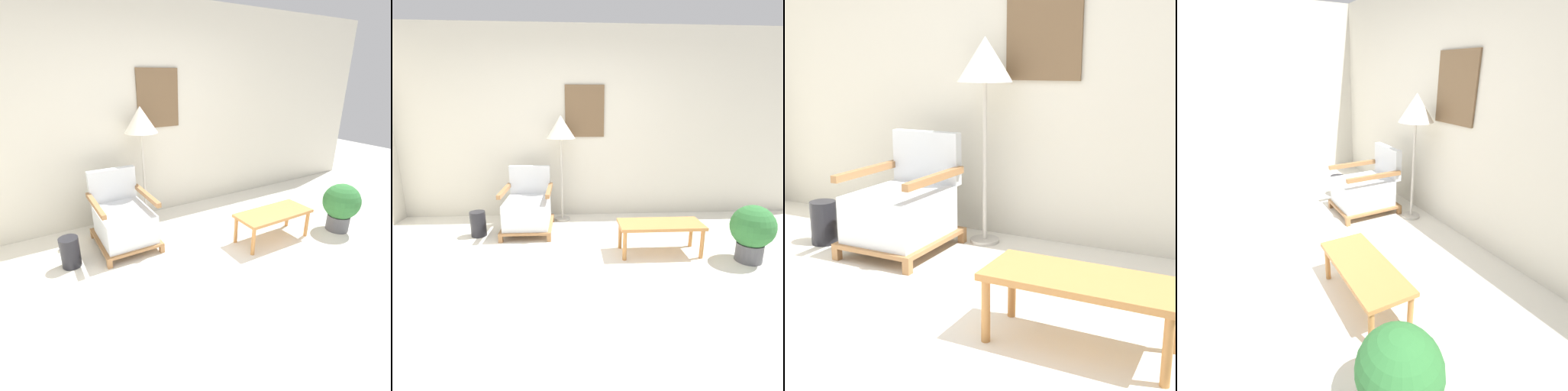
{
  "view_description": "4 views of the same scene",
  "coord_description": "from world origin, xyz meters",
  "views": [
    {
      "loc": [
        -1.47,
        -1.58,
        1.83
      ],
      "look_at": [
        0.17,
        1.2,
        0.55
      ],
      "focal_mm": 28.0,
      "sensor_mm": 36.0,
      "label": 1
    },
    {
      "loc": [
        -0.04,
        -2.36,
        1.48
      ],
      "look_at": [
        0.17,
        1.2,
        0.55
      ],
      "focal_mm": 28.0,
      "sensor_mm": 36.0,
      "label": 2
    },
    {
      "loc": [
        1.59,
        -1.57,
        1.3
      ],
      "look_at": [
        0.17,
        1.2,
        0.55
      ],
      "focal_mm": 50.0,
      "sensor_mm": 36.0,
      "label": 3
    },
    {
      "loc": [
        2.68,
        -0.11,
        1.73
      ],
      "look_at": [
        0.17,
        1.2,
        0.55
      ],
      "focal_mm": 28.0,
      "sensor_mm": 36.0,
      "label": 4
    }
  ],
  "objects": [
    {
      "name": "armchair",
      "position": [
        -0.6,
        1.5,
        0.3
      ],
      "size": [
        0.63,
        0.77,
        0.82
      ],
      "color": "olive",
      "rests_on": "ground_plane"
    },
    {
      "name": "ground_plane",
      "position": [
        0.0,
        0.0,
        0.0
      ],
      "size": [
        14.0,
        14.0,
        0.0
      ],
      "primitive_type": "plane",
      "color": "silver"
    },
    {
      "name": "potted_plant",
      "position": [
        1.83,
        0.48,
        0.34
      ],
      "size": [
        0.44,
        0.44,
        0.61
      ],
      "color": "#4C4C51",
      "rests_on": "ground_plane"
    },
    {
      "name": "vase",
      "position": [
        -1.22,
        1.35,
        0.16
      ],
      "size": [
        0.19,
        0.19,
        0.32
      ],
      "primitive_type": "cylinder",
      "color": "black",
      "rests_on": "ground_plane"
    },
    {
      "name": "floor_lamp",
      "position": [
        -0.17,
        1.92,
        1.29
      ],
      "size": [
        0.4,
        0.4,
        1.49
      ],
      "color": "#B7B2A8",
      "rests_on": "ground_plane"
    },
    {
      "name": "wall_back",
      "position": [
        0.0,
        2.2,
        1.35
      ],
      "size": [
        8.0,
        0.09,
        2.7
      ],
      "color": "beige",
      "rests_on": "ground_plane"
    },
    {
      "name": "coffee_table",
      "position": [
        0.94,
        0.72,
        0.31
      ],
      "size": [
        0.91,
        0.39,
        0.35
      ],
      "color": "#B2753D",
      "rests_on": "ground_plane"
    }
  ]
}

